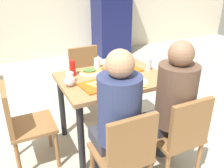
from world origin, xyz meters
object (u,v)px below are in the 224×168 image
at_px(chair_left_end, 21,121).
at_px(person_in_brown_jacket, 172,100).
at_px(pizza_slice_d, 135,82).
at_px(plastic_cup_b, 130,84).
at_px(person_in_red, 117,115).
at_px(plastic_cup_a, 97,63).
at_px(paper_plate_center, 90,72).
at_px(chair_near_right, 180,134).
at_px(main_table, 112,87).
at_px(chair_near_left, 125,152).
at_px(drink_fridge, 111,10).
at_px(pizza_slice_c, 89,70).
at_px(condiment_bottle, 73,68).
at_px(tray_red_far, 123,70).
at_px(plastic_cup_c, 70,78).
at_px(foil_bundle, 70,81).
at_px(pizza_slice_b, 123,69).
at_px(pizza_slice_a, 102,83).
at_px(paper_plate_near_edge, 136,82).
at_px(soda_can, 148,64).
at_px(tray_red_near, 101,85).
at_px(chair_far_side, 86,75).

relative_size(chair_left_end, person_in_brown_jacket, 0.67).
height_order(pizza_slice_d, plastic_cup_b, plastic_cup_b).
distance_m(chair_left_end, person_in_red, 0.92).
bearing_deg(plastic_cup_a, chair_left_end, -159.89).
xyz_separation_m(person_in_red, paper_plate_center, (0.10, 0.83, 0.02)).
bearing_deg(plastic_cup_b, chair_near_right, -62.38).
xyz_separation_m(main_table, chair_near_left, (-0.26, -0.76, -0.15)).
bearing_deg(chair_near_left, drink_fridge, 66.03).
bearing_deg(plastic_cup_a, person_in_brown_jacket, -73.29).
bearing_deg(pizza_slice_d, pizza_slice_c, 121.67).
xyz_separation_m(chair_near_left, condiment_bottle, (-0.08, 0.97, 0.34)).
xyz_separation_m(tray_red_far, pizza_slice_c, (-0.33, 0.12, 0.01)).
height_order(plastic_cup_a, plastic_cup_c, same).
xyz_separation_m(chair_near_left, plastic_cup_c, (-0.15, 0.82, 0.31)).
bearing_deg(paper_plate_center, foil_bundle, -141.38).
relative_size(pizza_slice_b, plastic_cup_b, 1.91).
height_order(pizza_slice_d, condiment_bottle, condiment_bottle).
xyz_separation_m(chair_near_right, person_in_brown_jacket, (0.00, 0.14, 0.25)).
distance_m(paper_plate_center, pizza_slice_a, 0.35).
bearing_deg(person_in_brown_jacket, drink_fridge, 72.52).
relative_size(paper_plate_near_edge, plastic_cup_a, 2.20).
bearing_deg(soda_can, person_in_red, -137.30).
bearing_deg(drink_fridge, paper_plate_near_edge, -111.36).
xyz_separation_m(pizza_slice_b, soda_can, (0.27, -0.07, 0.04)).
bearing_deg(condiment_bottle, pizza_slice_b, -13.70).
bearing_deg(condiment_bottle, plastic_cup_c, -117.12).
height_order(main_table, drink_fridge, drink_fridge).
distance_m(paper_plate_center, plastic_cup_c, 0.30).
relative_size(pizza_slice_c, soda_can, 2.00).
relative_size(chair_near_left, plastic_cup_a, 8.31).
bearing_deg(paper_plate_center, tray_red_near, -94.34).
xyz_separation_m(chair_near_left, soda_can, (0.69, 0.78, 0.32)).
distance_m(paper_plate_center, soda_can, 0.62).
distance_m(tray_red_far, pizza_slice_d, 0.34).
bearing_deg(main_table, person_in_red, -112.46).
bearing_deg(paper_plate_near_edge, chair_far_side, 99.04).
height_order(main_table, plastic_cup_b, plastic_cup_b).
bearing_deg(pizza_slice_a, chair_near_right, -55.66).
distance_m(paper_plate_near_edge, pizza_slice_b, 0.29).
distance_m(tray_red_near, pizza_slice_a, 0.02).
relative_size(person_in_red, pizza_slice_d, 5.20).
bearing_deg(pizza_slice_d, chair_near_left, -125.71).
height_order(chair_near_left, soda_can, soda_can).
bearing_deg(pizza_slice_a, chair_near_left, -98.36).
relative_size(main_table, plastic_cup_b, 10.25).
bearing_deg(tray_red_near, chair_left_end, 169.63).
xyz_separation_m(plastic_cup_a, plastic_cup_c, (-0.38, -0.26, 0.00)).
bearing_deg(person_in_brown_jacket, chair_near_left, -164.73).
bearing_deg(pizza_slice_d, paper_plate_near_edge, 36.51).
height_order(pizza_slice_c, foil_bundle, foil_bundle).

